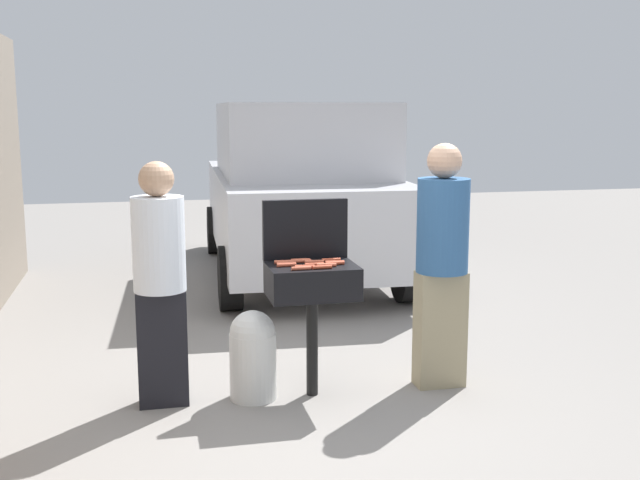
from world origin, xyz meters
TOP-DOWN VIEW (x-y plane):
  - ground_plane at (0.00, 0.00)m, footprint 24.00×24.00m
  - bbq_grill at (-0.01, 0.19)m, footprint 0.60×0.44m
  - grill_lid_open at (-0.01, 0.41)m, footprint 0.60×0.05m
  - hot_dog_0 at (-0.11, 0.04)m, footprint 0.13×0.03m
  - hot_dog_1 at (0.03, 0.04)m, footprint 0.13×0.03m
  - hot_dog_2 at (0.08, 0.10)m, footprint 0.13×0.04m
  - hot_dog_3 at (-0.08, 0.08)m, footprint 0.13×0.04m
  - hot_dog_4 at (-0.06, 0.27)m, footprint 0.13×0.03m
  - hot_dog_5 at (0.15, 0.27)m, footprint 0.13×0.03m
  - hot_dog_6 at (0.02, 0.23)m, footprint 0.13×0.04m
  - hot_dog_7 at (-0.18, 0.17)m, footprint 0.13×0.03m
  - hot_dog_8 at (0.00, 0.14)m, footprint 0.13×0.03m
  - hot_dog_9 at (0.15, 0.18)m, footprint 0.13×0.04m
  - hot_dog_10 at (-0.06, 0.30)m, footprint 0.13×0.03m
  - hot_dog_11 at (0.14, 0.15)m, footprint 0.13×0.04m
  - hot_dog_12 at (-0.18, 0.21)m, footprint 0.13×0.04m
  - hot_dog_13 at (-0.18, 0.27)m, footprint 0.13×0.04m
  - propane_tank at (-0.41, 0.21)m, footprint 0.32×0.32m
  - person_left at (-1.01, 0.25)m, footprint 0.34×0.34m
  - person_right at (0.92, 0.17)m, footprint 0.36×0.36m
  - parked_minivan at (0.67, 4.03)m, footprint 2.20×4.49m

SIDE VIEW (x-z plane):
  - ground_plane at x=0.00m, z-range 0.00..0.00m
  - propane_tank at x=-0.41m, z-range 0.01..0.63m
  - bbq_grill at x=-0.01m, z-range 0.32..1.24m
  - person_left at x=-1.01m, z-range 0.07..1.70m
  - hot_dog_0 at x=-0.11m, z-range 0.92..0.94m
  - hot_dog_1 at x=0.03m, z-range 0.92..0.94m
  - hot_dog_2 at x=0.08m, z-range 0.92..0.94m
  - hot_dog_3 at x=-0.08m, z-range 0.92..0.94m
  - hot_dog_4 at x=-0.06m, z-range 0.92..0.94m
  - hot_dog_5 at x=0.15m, z-range 0.92..0.94m
  - hot_dog_6 at x=0.02m, z-range 0.92..0.94m
  - hot_dog_7 at x=-0.18m, z-range 0.92..0.94m
  - hot_dog_8 at x=0.00m, z-range 0.92..0.94m
  - hot_dog_9 at x=0.15m, z-range 0.92..0.94m
  - hot_dog_10 at x=-0.06m, z-range 0.92..0.94m
  - hot_dog_11 at x=0.14m, z-range 0.92..0.94m
  - hot_dog_12 at x=-0.18m, z-range 0.92..0.94m
  - hot_dog_13 at x=-0.18m, z-range 0.92..0.94m
  - person_right at x=0.92m, z-range 0.07..1.80m
  - parked_minivan at x=0.67m, z-range 0.02..2.04m
  - grill_lid_open at x=-0.01m, z-range 0.92..1.34m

